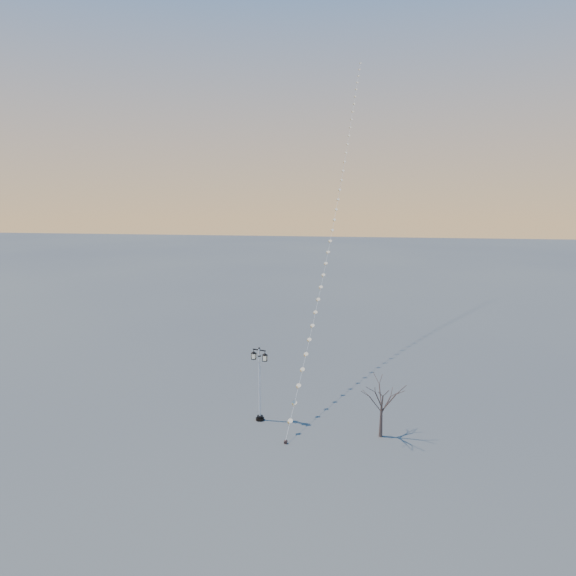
# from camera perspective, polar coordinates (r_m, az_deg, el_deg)

# --- Properties ---
(ground) EXTENTS (300.00, 300.00, 0.00)m
(ground) POSITION_cam_1_polar(r_m,az_deg,el_deg) (33.80, -2.63, -15.77)
(ground) COLOR #535655
(ground) RESTS_ON ground
(street_lamp) EXTENTS (1.25, 0.72, 5.10)m
(street_lamp) POSITION_cam_1_polar(r_m,az_deg,el_deg) (34.11, -3.23, -10.34)
(street_lamp) COLOR black
(street_lamp) RESTS_ON ground
(bare_tree) EXTENTS (2.24, 2.24, 3.71)m
(bare_tree) POSITION_cam_1_polar(r_m,az_deg,el_deg) (32.50, 10.54, -12.06)
(bare_tree) COLOR #453530
(bare_tree) RESTS_ON ground
(kite_train) EXTENTS (4.07, 47.75, 33.20)m
(kite_train) POSITION_cam_1_polar(r_m,az_deg,el_deg) (51.89, 5.61, 12.22)
(kite_train) COLOR #37231F
(kite_train) RESTS_ON ground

